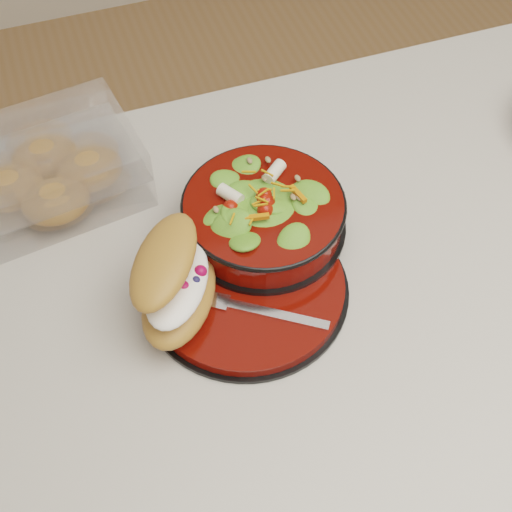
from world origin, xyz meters
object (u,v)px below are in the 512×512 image
object	(u,v)px
dinner_plate	(247,287)
salad_bowl	(263,211)
island_counter	(369,392)
croissant	(176,281)
fork	(257,310)
pastry_box	(48,172)

from	to	relation	value
dinner_plate	salad_bowl	xyz separation A→B (m)	(0.05, 0.08, 0.04)
island_counter	croissant	world-z (taller)	croissant
salad_bowl	fork	bearing A→B (deg)	-112.83
fork	island_counter	bearing A→B (deg)	-44.53
fork	croissant	bearing A→B (deg)	97.22
dinner_plate	salad_bowl	size ratio (longest dim) A/B	1.20
salad_bowl	fork	xyz separation A→B (m)	(-0.05, -0.12, -0.03)
salad_bowl	fork	size ratio (longest dim) A/B	1.49
dinner_plate	pastry_box	xyz separation A→B (m)	(-0.20, 0.24, 0.03)
dinner_plate	fork	size ratio (longest dim) A/B	1.78
fork	dinner_plate	bearing A→B (deg)	32.27
pastry_box	salad_bowl	bearing A→B (deg)	-42.55
dinner_plate	croissant	xyz separation A→B (m)	(-0.09, 0.00, 0.05)
croissant	dinner_plate	bearing A→B (deg)	-59.23
island_counter	croissant	bearing A→B (deg)	-179.53
pastry_box	fork	bearing A→B (deg)	-63.68
salad_bowl	pastry_box	world-z (taller)	salad_bowl
island_counter	dinner_plate	size ratio (longest dim) A/B	4.85
island_counter	fork	xyz separation A→B (m)	(-0.23, -0.05, 0.47)
salad_bowl	pastry_box	size ratio (longest dim) A/B	0.82
salad_bowl	island_counter	bearing A→B (deg)	-21.60
salad_bowl	pastry_box	distance (m)	0.30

